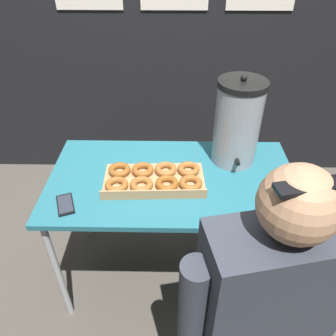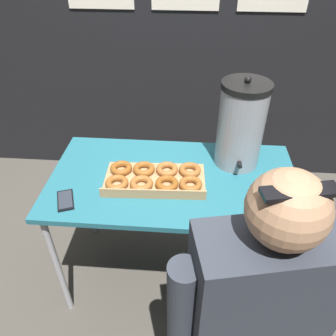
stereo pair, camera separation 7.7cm
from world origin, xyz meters
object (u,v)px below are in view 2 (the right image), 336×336
coffee_urn (241,125)px  person_seated (253,322)px  cell_phone (65,200)px  donut_box (155,178)px

coffee_urn → person_seated: 0.88m
person_seated → cell_phone: bearing=-39.5°
cell_phone → person_seated: 0.93m
donut_box → cell_phone: bearing=-158.8°
cell_phone → person_seated: person_seated is taller
cell_phone → person_seated: size_ratio=0.12×
coffee_urn → cell_phone: (-0.80, -0.37, -0.22)m
coffee_urn → person_seated: person_seated is taller
donut_box → coffee_urn: coffee_urn is taller
donut_box → cell_phone: donut_box is taller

